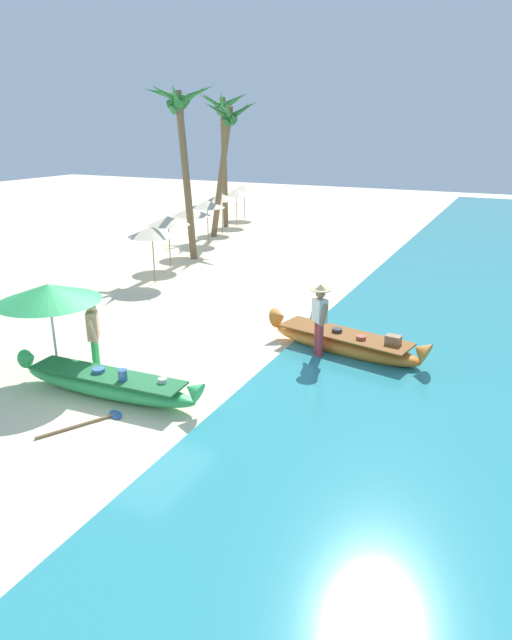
% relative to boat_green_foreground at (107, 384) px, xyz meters
% --- Properties ---
extents(ground_plane, '(80.00, 80.00, 0.00)m').
position_rel_boat_green_foreground_xyz_m(ground_plane, '(-0.00, 0.91, -0.26)').
color(ground_plane, beige).
extents(boat_green_foreground, '(4.26, 0.91, 0.74)m').
position_rel_boat_green_foreground_xyz_m(boat_green_foreground, '(0.00, 0.00, 0.00)').
color(boat_green_foreground, '#38B760').
rests_on(boat_green_foreground, ground).
extents(boat_orange_midground, '(4.10, 1.53, 0.82)m').
position_rel_boat_green_foreground_xyz_m(boat_orange_midground, '(3.55, 4.08, 0.03)').
color(boat_orange_midground, orange).
rests_on(boat_orange_midground, ground).
extents(person_vendor_hatted, '(0.54, 0.50, 1.78)m').
position_rel_boat_green_foreground_xyz_m(person_vendor_hatted, '(3.10, 3.54, 0.77)').
color(person_vendor_hatted, '#B2383D').
rests_on(person_vendor_hatted, ground).
extents(person_tourist_customer, '(0.48, 0.56, 1.66)m').
position_rel_boat_green_foreground_xyz_m(person_tourist_customer, '(-0.85, 0.66, 0.67)').
color(person_tourist_customer, green).
rests_on(person_tourist_customer, ground).
extents(patio_umbrella_large, '(2.09, 2.09, 2.04)m').
position_rel_boat_green_foreground_xyz_m(patio_umbrella_large, '(-1.56, 0.26, 1.58)').
color(patio_umbrella_large, '#B7B7BC').
rests_on(patio_umbrella_large, ground).
extents(parasol_row_0, '(1.60, 1.60, 1.91)m').
position_rel_boat_green_foreground_xyz_m(parasol_row_0, '(-4.14, 7.27, 1.49)').
color(parasol_row_0, '#8E6B47').
rests_on(parasol_row_0, ground).
extents(parasol_row_1, '(1.60, 1.60, 1.91)m').
position_rel_boat_green_foreground_xyz_m(parasol_row_1, '(-4.99, 9.43, 1.49)').
color(parasol_row_1, '#8E6B47').
rests_on(parasol_row_1, ground).
extents(parasol_row_2, '(1.60, 1.60, 1.91)m').
position_rel_boat_green_foreground_xyz_m(parasol_row_2, '(-5.41, 11.66, 1.49)').
color(parasol_row_2, '#8E6B47').
rests_on(parasol_row_2, ground).
extents(parasol_row_3, '(1.60, 1.60, 1.91)m').
position_rel_boat_green_foreground_xyz_m(parasol_row_3, '(-6.05, 14.03, 1.49)').
color(parasol_row_3, '#8E6B47').
rests_on(parasol_row_3, ground).
extents(parasol_row_4, '(1.60, 1.60, 1.91)m').
position_rel_boat_green_foreground_xyz_m(parasol_row_4, '(-6.74, 16.60, 1.49)').
color(parasol_row_4, '#8E6B47').
rests_on(parasol_row_4, ground).
extents(parasol_row_5, '(1.60, 1.60, 1.91)m').
position_rel_boat_green_foreground_xyz_m(parasol_row_5, '(-7.07, 18.77, 1.49)').
color(parasol_row_5, '#8E6B47').
rests_on(parasol_row_5, ground).
extents(parasol_row_6, '(1.60, 1.60, 1.91)m').
position_rel_boat_green_foreground_xyz_m(parasol_row_6, '(-7.77, 21.06, 1.49)').
color(parasol_row_6, '#8E6B47').
rests_on(parasol_row_6, ground).
extents(palm_tree_tall_inland, '(3.07, 2.44, 6.64)m').
position_rel_boat_green_foreground_xyz_m(palm_tree_tall_inland, '(-5.28, 10.99, 5.05)').
color(palm_tree_tall_inland, brown).
rests_on(palm_tree_tall_inland, ground).
extents(palm_tree_leaning_seaward, '(2.54, 2.75, 6.28)m').
position_rel_boat_green_foreground_xyz_m(palm_tree_leaning_seaward, '(-5.70, 15.43, 4.62)').
color(palm_tree_leaning_seaward, brown).
rests_on(palm_tree_leaning_seaward, ground).
extents(palm_tree_mid_cluster, '(2.79, 2.51, 6.77)m').
position_rel_boat_green_foreground_xyz_m(palm_tree_mid_cluster, '(-7.45, 18.15, 5.13)').
color(palm_tree_mid_cluster, brown).
rests_on(palm_tree_mid_cluster, ground).
extents(paddle, '(0.93, 1.44, 0.05)m').
position_rel_boat_green_foreground_xyz_m(paddle, '(0.44, -0.96, -0.23)').
color(paddle, '#8E6B47').
rests_on(paddle, ground).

